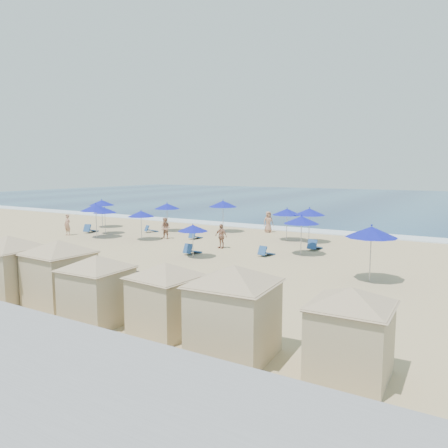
{
  "coord_description": "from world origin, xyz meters",
  "views": [
    {
      "loc": [
        16.07,
        -19.65,
        5.25
      ],
      "look_at": [
        2.26,
        3.0,
        1.89
      ],
      "focal_mm": 35.0,
      "sensor_mm": 36.0,
      "label": 1
    }
  ],
  "objects_px": {
    "umbrella_3": "(96,208)",
    "umbrella_5": "(141,214)",
    "umbrella_6": "(193,228)",
    "umbrella_0": "(102,203)",
    "cabana_2": "(59,265)",
    "umbrella_8": "(309,212)",
    "cabana_3": "(97,280)",
    "umbrella_7": "(287,212)",
    "beachgoer_1": "(165,228)",
    "umbrella_4": "(223,204)",
    "cabana_6": "(351,321)",
    "umbrella_2": "(167,206)",
    "beachgoer_3": "(268,222)",
    "cabana_4": "(166,289)",
    "cabana_5": "(234,299)",
    "umbrella_1": "(105,210)",
    "trash_bin": "(135,281)",
    "beachgoer_0": "(67,225)",
    "cabana_1": "(9,260)",
    "umbrella_10": "(371,232)",
    "beachgoer_2": "(221,236)",
    "umbrella_9": "(302,220)"
  },
  "relations": [
    {
      "from": "umbrella_3",
      "to": "umbrella_5",
      "type": "xyz_separation_m",
      "value": [
        3.65,
        1.0,
        -0.37
      ]
    },
    {
      "from": "umbrella_6",
      "to": "umbrella_0",
      "type": "bearing_deg",
      "value": 155.35
    },
    {
      "from": "cabana_2",
      "to": "umbrella_8",
      "type": "xyz_separation_m",
      "value": [
        2.97,
        18.94,
        0.59
      ]
    },
    {
      "from": "cabana_3",
      "to": "umbrella_7",
      "type": "relative_size",
      "value": 1.68
    },
    {
      "from": "beachgoer_1",
      "to": "umbrella_4",
      "type": "bearing_deg",
      "value": 66.32
    },
    {
      "from": "cabana_6",
      "to": "umbrella_2",
      "type": "relative_size",
      "value": 1.67
    },
    {
      "from": "umbrella_4",
      "to": "beachgoer_3",
      "type": "relative_size",
      "value": 1.55
    },
    {
      "from": "cabana_4",
      "to": "umbrella_7",
      "type": "relative_size",
      "value": 1.65
    },
    {
      "from": "cabana_5",
      "to": "beachgoer_3",
      "type": "distance_m",
      "value": 24.49
    },
    {
      "from": "umbrella_4",
      "to": "beachgoer_1",
      "type": "bearing_deg",
      "value": -109.21
    },
    {
      "from": "umbrella_8",
      "to": "cabana_3",
      "type": "bearing_deg",
      "value": -90.97
    },
    {
      "from": "umbrella_6",
      "to": "cabana_5",
      "type": "bearing_deg",
      "value": -49.91
    },
    {
      "from": "umbrella_1",
      "to": "trash_bin",
      "type": "bearing_deg",
      "value": -39.37
    },
    {
      "from": "umbrella_8",
      "to": "beachgoer_0",
      "type": "relative_size",
      "value": 1.52
    },
    {
      "from": "umbrella_7",
      "to": "umbrella_3",
      "type": "bearing_deg",
      "value": -153.79
    },
    {
      "from": "umbrella_2",
      "to": "umbrella_3",
      "type": "relative_size",
      "value": 0.92
    },
    {
      "from": "cabana_1",
      "to": "cabana_4",
      "type": "xyz_separation_m",
      "value": [
        7.52,
        0.49,
        -0.21
      ]
    },
    {
      "from": "umbrella_1",
      "to": "umbrella_2",
      "type": "bearing_deg",
      "value": 47.77
    },
    {
      "from": "umbrella_0",
      "to": "umbrella_10",
      "type": "bearing_deg",
      "value": -15.63
    },
    {
      "from": "cabana_2",
      "to": "beachgoer_0",
      "type": "height_order",
      "value": "cabana_2"
    },
    {
      "from": "cabana_3",
      "to": "beachgoer_1",
      "type": "bearing_deg",
      "value": 121.67
    },
    {
      "from": "trash_bin",
      "to": "umbrella_5",
      "type": "height_order",
      "value": "umbrella_5"
    },
    {
      "from": "umbrella_3",
      "to": "beachgoer_3",
      "type": "height_order",
      "value": "umbrella_3"
    },
    {
      "from": "trash_bin",
      "to": "umbrella_5",
      "type": "bearing_deg",
      "value": 149.27
    },
    {
      "from": "umbrella_5",
      "to": "umbrella_8",
      "type": "height_order",
      "value": "umbrella_8"
    },
    {
      "from": "cabana_2",
      "to": "umbrella_10",
      "type": "distance_m",
      "value": 13.67
    },
    {
      "from": "umbrella_6",
      "to": "umbrella_10",
      "type": "distance_m",
      "value": 10.31
    },
    {
      "from": "umbrella_7",
      "to": "beachgoer_2",
      "type": "distance_m",
      "value": 5.88
    },
    {
      "from": "umbrella_8",
      "to": "beachgoer_1",
      "type": "height_order",
      "value": "umbrella_8"
    },
    {
      "from": "umbrella_0",
      "to": "umbrella_7",
      "type": "xyz_separation_m",
      "value": [
        17.17,
        1.85,
        -0.1
      ]
    },
    {
      "from": "umbrella_1",
      "to": "umbrella_7",
      "type": "distance_m",
      "value": 14.7
    },
    {
      "from": "beachgoer_0",
      "to": "umbrella_0",
      "type": "bearing_deg",
      "value": 102.3
    },
    {
      "from": "umbrella_9",
      "to": "umbrella_10",
      "type": "xyz_separation_m",
      "value": [
        5.11,
        -4.33,
        0.18
      ]
    },
    {
      "from": "cabana_4",
      "to": "umbrella_4",
      "type": "relative_size",
      "value": 1.48
    },
    {
      "from": "umbrella_10",
      "to": "beachgoer_0",
      "type": "height_order",
      "value": "umbrella_10"
    },
    {
      "from": "umbrella_1",
      "to": "umbrella_5",
      "type": "height_order",
      "value": "umbrella_5"
    },
    {
      "from": "trash_bin",
      "to": "beachgoer_2",
      "type": "bearing_deg",
      "value": 119.5
    },
    {
      "from": "umbrella_8",
      "to": "beachgoer_2",
      "type": "relative_size",
      "value": 1.57
    },
    {
      "from": "cabana_4",
      "to": "beachgoer_0",
      "type": "relative_size",
      "value": 2.4
    },
    {
      "from": "umbrella_3",
      "to": "umbrella_8",
      "type": "distance_m",
      "value": 16.01
    },
    {
      "from": "umbrella_0",
      "to": "umbrella_8",
      "type": "relative_size",
      "value": 1.01
    },
    {
      "from": "cabana_3",
      "to": "cabana_6",
      "type": "relative_size",
      "value": 1.01
    },
    {
      "from": "umbrella_5",
      "to": "beachgoer_3",
      "type": "distance_m",
      "value": 10.64
    },
    {
      "from": "cabana_6",
      "to": "beachgoer_0",
      "type": "xyz_separation_m",
      "value": [
        -25.78,
        12.28,
        -0.64
      ]
    },
    {
      "from": "cabana_3",
      "to": "umbrella_6",
      "type": "bearing_deg",
      "value": 108.71
    },
    {
      "from": "umbrella_8",
      "to": "cabana_2",
      "type": "bearing_deg",
      "value": -98.92
    },
    {
      "from": "umbrella_1",
      "to": "umbrella_3",
      "type": "bearing_deg",
      "value": -61.17
    },
    {
      "from": "cabana_3",
      "to": "umbrella_9",
      "type": "bearing_deg",
      "value": 84.1
    },
    {
      "from": "cabana_6",
      "to": "beachgoer_3",
      "type": "height_order",
      "value": "cabana_6"
    },
    {
      "from": "cabana_4",
      "to": "umbrella_2",
      "type": "xyz_separation_m",
      "value": [
        -14.57,
        18.23,
        0.68
      ]
    }
  ]
}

